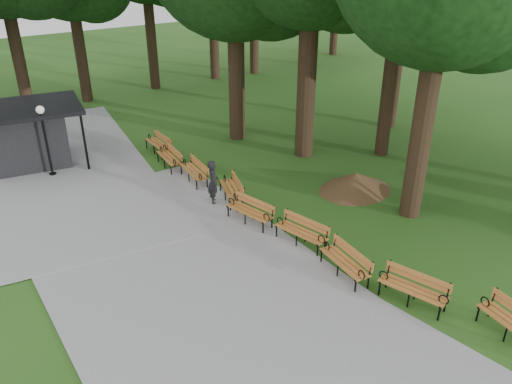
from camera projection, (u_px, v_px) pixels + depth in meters
ground at (378, 293)px, 13.73m from camera, size 100.00×100.00×0.00m
path at (196, 292)px, 13.73m from camera, size 12.00×38.00×0.06m
person at (213, 182)px, 18.15m from camera, size 0.63×0.73×1.67m
kiosk at (26, 136)px, 21.23m from camera, size 4.72×4.30×2.57m
lamp_post at (43, 126)px, 19.74m from camera, size 0.32×0.32×2.96m
dirt_mound at (356, 181)px, 19.29m from camera, size 2.49×2.49×0.74m
bench_2 at (413, 290)px, 13.17m from camera, size 1.10×2.00×0.88m
bench_3 at (344, 262)px, 14.29m from camera, size 0.93×1.98×0.88m
bench_4 at (301, 232)px, 15.77m from camera, size 0.98×1.98×0.88m
bench_5 at (250, 212)px, 16.99m from camera, size 0.97×1.98×0.88m
bench_6 at (231, 190)px, 18.49m from camera, size 1.28×2.00×0.88m
bench_7 at (194, 171)px, 19.96m from camera, size 0.90×1.97×0.88m
bench_8 at (169, 158)px, 21.24m from camera, size 0.89×1.97×0.88m
bench_9 at (158, 144)px, 22.69m from camera, size 0.70×1.92×0.88m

